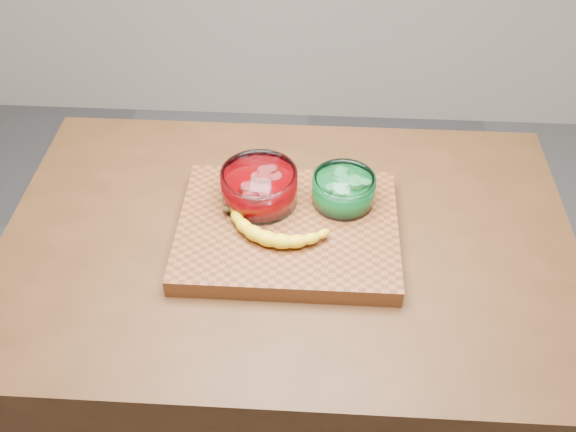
{
  "coord_description": "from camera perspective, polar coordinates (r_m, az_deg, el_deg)",
  "views": [
    {
      "loc": [
        0.05,
        -0.94,
        1.86
      ],
      "look_at": [
        0.0,
        0.0,
        0.96
      ],
      "focal_mm": 40.0,
      "sensor_mm": 36.0,
      "label": 1
    }
  ],
  "objects": [
    {
      "name": "counter",
      "position": [
        1.69,
        0.0,
        -12.62
      ],
      "size": [
        1.2,
        0.8,
        0.9
      ],
      "primitive_type": "cube",
      "color": "#4B2D16",
      "rests_on": "ground"
    },
    {
      "name": "bowl_red",
      "position": [
        1.34,
        -2.57,
        2.6
      ],
      "size": [
        0.16,
        0.16,
        0.07
      ],
      "color": "white",
      "rests_on": "cutting_board"
    },
    {
      "name": "bowl_green",
      "position": [
        1.35,
        4.95,
        2.36
      ],
      "size": [
        0.13,
        0.13,
        0.06
      ],
      "color": "white",
      "rests_on": "cutting_board"
    },
    {
      "name": "cutting_board",
      "position": [
        1.33,
        0.0,
        -1.25
      ],
      "size": [
        0.45,
        0.35,
        0.04
      ],
      "primitive_type": "cube",
      "color": "brown",
      "rests_on": "counter"
    },
    {
      "name": "banana",
      "position": [
        1.28,
        -0.97,
        -0.82
      ],
      "size": [
        0.24,
        0.14,
        0.04
      ],
      "primitive_type": null,
      "color": "yellow",
      "rests_on": "cutting_board"
    }
  ]
}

